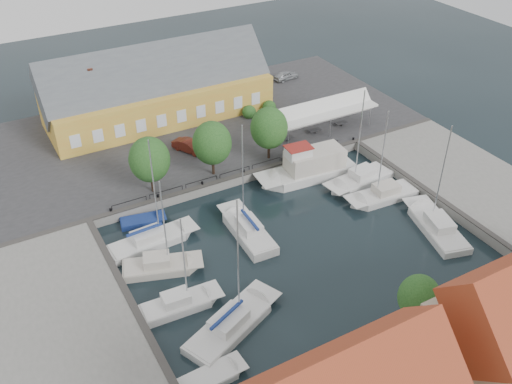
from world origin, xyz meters
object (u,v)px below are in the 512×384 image
(launch_nw, at_px, (142,222))
(car_red, at_px, (189,146))
(warehouse, at_px, (153,92))
(tent_canopy, at_px, (323,111))
(east_boat_a, at_px, (360,181))
(launch_sw, at_px, (211,379))
(car_silver, at_px, (286,75))
(west_boat_d, at_px, (232,325))
(east_boat_b, at_px, (383,196))
(west_boat_c, at_px, (180,305))
(west_boat_b, at_px, (161,268))
(center_sailboat, at_px, (248,232))
(west_boat_a, at_px, (152,242))
(east_boat_c, at_px, (436,228))
(trawler, at_px, (310,169))

(launch_nw, bearing_deg, car_red, 44.79)
(warehouse, xyz_separation_m, tent_canopy, (16.60, -13.86, -0.74))
(east_boat_a, bearing_deg, car_red, 135.98)
(warehouse, distance_m, launch_sw, 41.72)
(car_silver, bearing_deg, west_boat_d, 136.95)
(east_boat_b, relative_size, west_boat_c, 1.14)
(launch_nw, bearing_deg, west_boat_b, -97.15)
(center_sailboat, bearing_deg, launch_sw, -127.26)
(warehouse, xyz_separation_m, launch_sw, (-10.94, -40.03, -4.34))
(west_boat_d, bearing_deg, warehouse, 78.52)
(warehouse, relative_size, east_boat_b, 2.60)
(east_boat_a, bearing_deg, tent_canopy, 79.22)
(east_boat_b, distance_m, west_boat_b, 24.65)
(tent_canopy, xyz_separation_m, east_boat_a, (-2.00, -10.51, -3.42))
(car_red, distance_m, launch_sw, 31.59)
(warehouse, distance_m, center_sailboat, 26.77)
(car_red, xyz_separation_m, launch_nw, (-9.19, -9.12, -1.62))
(launch_nw, bearing_deg, tent_canopy, 12.84)
(west_boat_a, bearing_deg, car_silver, 39.69)
(east_boat_c, height_order, west_boat_c, east_boat_c)
(car_red, relative_size, west_boat_a, 0.37)
(tent_canopy, relative_size, west_boat_b, 1.40)
(car_silver, xyz_separation_m, west_boat_d, (-28.54, -38.29, -1.40))
(trawler, distance_m, east_boat_a, 5.66)
(tent_canopy, distance_m, west_boat_a, 27.76)
(tent_canopy, xyz_separation_m, car_red, (-16.31, 3.31, -1.98))
(west_boat_c, xyz_separation_m, launch_nw, (1.24, 12.63, -0.17))
(west_boat_a, relative_size, launch_sw, 2.21)
(tent_canopy, height_order, east_boat_b, east_boat_b)
(west_boat_c, bearing_deg, west_boat_b, 86.68)
(west_boat_a, height_order, west_boat_c, west_boat_a)
(west_boat_a, xyz_separation_m, west_boat_c, (-0.86, -8.98, -0.01))
(east_boat_c, relative_size, launch_sw, 2.20)
(west_boat_d, bearing_deg, launch_nw, 95.19)
(center_sailboat, bearing_deg, east_boat_a, 7.80)
(west_boat_b, bearing_deg, west_boat_c, -93.32)
(trawler, distance_m, west_boat_a, 19.88)
(car_red, xyz_separation_m, west_boat_d, (-7.67, -25.80, -1.44))
(car_red, distance_m, launch_nw, 13.05)
(trawler, relative_size, east_boat_b, 1.08)
(car_red, relative_size, launch_nw, 0.90)
(car_silver, distance_m, west_boat_b, 42.53)
(tent_canopy, distance_m, east_boat_c, 21.22)
(west_boat_d, distance_m, launch_sw, 5.12)
(warehouse, height_order, launch_nw, warehouse)
(west_boat_b, distance_m, west_boat_c, 5.15)
(car_silver, bearing_deg, west_boat_b, 126.84)
(car_red, relative_size, west_boat_d, 0.34)
(east_boat_a, bearing_deg, launch_sw, -148.49)
(center_sailboat, xyz_separation_m, east_boat_a, (15.21, 2.08, -0.10))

